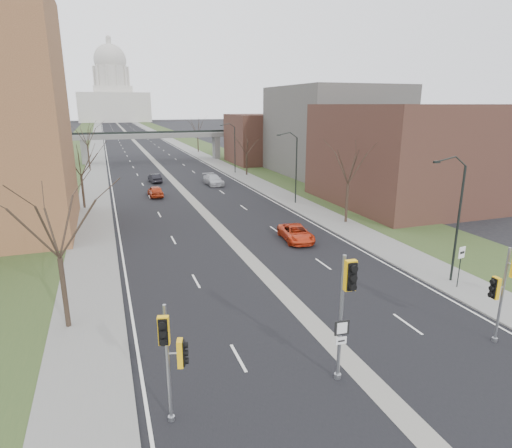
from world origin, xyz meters
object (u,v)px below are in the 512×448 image
car_left_far (155,178)px  signal_pole_left (171,349)px  car_right_near (296,233)px  signal_pole_right (504,283)px  car_right_mid (213,180)px  signal_pole_median (346,298)px  speed_limit_sign (461,259)px  car_left_near (155,191)px

car_left_far → signal_pole_left: bearing=78.3°
signal_pole_left → car_right_near: signal_pole_left is taller
signal_pole_left → signal_pole_right: (16.53, 0.24, 0.13)m
car_right_mid → signal_pole_right: bearing=-90.7°
signal_pole_median → speed_limit_sign: (12.58, 6.27, -2.05)m
signal_pole_right → car_right_near: bearing=101.0°
signal_pole_right → car_right_mid: bearing=97.1°
signal_pole_median → car_right_near: (6.78, 19.54, -3.42)m
car_right_mid → car_left_near: bearing=-151.7°
speed_limit_sign → car_right_mid: (-6.07, 43.11, -1.29)m
car_left_near → car_left_far: 11.18m
signal_pole_left → signal_pole_median: signal_pole_median is taller
car_left_far → car_right_mid: 9.71m
car_right_near → car_left_far: bearing=109.8°
signal_pole_left → speed_limit_sign: 20.96m
signal_pole_median → signal_pole_right: (9.18, 0.16, -0.73)m
signal_pole_median → car_left_far: (-1.71, 54.55, -3.43)m
car_left_far → car_right_near: 36.03m
signal_pole_median → car_right_mid: signal_pole_median is taller
signal_pole_right → speed_limit_sign: bearing=64.8°
speed_limit_sign → car_left_near: speed_limit_sign is taller
car_left_far → car_right_near: bearing=97.8°
car_right_near → signal_pole_median: bearing=-102.9°
car_left_far → signal_pole_median: bearing=86.0°
signal_pole_left → speed_limit_sign: signal_pole_left is taller
signal_pole_left → car_left_far: bearing=99.3°
signal_pole_left → car_right_mid: 51.43m
signal_pole_left → signal_pole_right: 16.54m
car_left_near → car_left_far: size_ratio=1.05×
car_right_near → car_right_mid: size_ratio=0.93×
signal_pole_right → car_right_mid: 49.36m
signal_pole_median → signal_pole_right: 9.21m
car_left_near → car_right_mid: (9.45, 5.94, 0.04)m
car_left_far → car_right_mid: size_ratio=0.77×
signal_pole_right → car_left_near: size_ratio=1.17×
signal_pole_median → signal_pole_right: signal_pole_median is taller
speed_limit_sign → signal_pole_left: bearing=-173.7°
signal_pole_left → car_left_far: (5.65, 54.63, -2.57)m
car_left_far → car_right_near: car_right_near is taller
signal_pole_median → signal_pole_left: bearing=-175.5°
signal_pole_median → car_left_near: bearing=97.8°
car_right_near → car_right_mid: (-0.26, 29.85, 0.08)m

